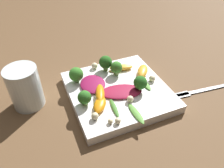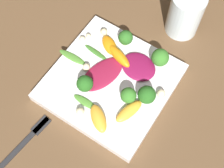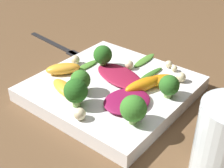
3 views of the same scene
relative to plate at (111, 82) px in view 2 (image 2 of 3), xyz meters
The scene contains 25 objects.
ground_plane 0.01m from the plate, ahead, with size 2.40×2.40×0.00m, color brown.
plate is the anchor object (origin of this frame).
drinking_glass 0.24m from the plate, 104.71° to the right, with size 0.08×0.08×0.11m.
fork 0.23m from the plate, 70.31° to the left, with size 0.04×0.20×0.01m.
radicchio_leaf_0 0.07m from the plate, 121.01° to the right, with size 0.09×0.08×0.01m.
radicchio_leaf_1 0.03m from the plate, ahead, with size 0.08×0.12×0.01m.
orange_segment_0 0.09m from the plate, 149.66° to the left, with size 0.04×0.07×0.01m.
orange_segment_1 0.10m from the plate, 108.39° to the left, with size 0.07×0.06×0.02m.
orange_segment_2 0.06m from the plate, 74.70° to the right, with size 0.08×0.05×0.02m.
orange_segment_3 0.09m from the plate, 55.26° to the right, with size 0.06×0.05×0.02m.
broccoli_floret_0 0.07m from the plate, 55.97° to the left, with size 0.04×0.04×0.05m.
broccoli_floret_1 0.10m from the plate, behind, with size 0.04×0.04×0.05m.
broccoli_floret_2 0.12m from the plate, 125.89° to the right, with size 0.04×0.04×0.05m.
broccoli_floret_3 0.11m from the plate, 76.38° to the right, with size 0.03×0.03×0.04m.
broccoli_floret_4 0.07m from the plate, 160.54° to the left, with size 0.03×0.03×0.04m.
arugula_sprig_0 0.08m from the plate, 79.04° to the left, with size 0.06×0.02×0.00m.
arugula_sprig_1 0.08m from the plate, 30.95° to the right, with size 0.07×0.02×0.01m.
arugula_sprig_2 0.11m from the plate, ahead, with size 0.07×0.02×0.00m.
macadamia_nut_0 0.10m from the plate, 84.53° to the left, with size 0.02×0.02×0.02m.
macadamia_nut_1 0.12m from the plate, 166.07° to the right, with size 0.02×0.02×0.02m.
macadamia_nut_2 0.06m from the plate, ahead, with size 0.02×0.02×0.02m.
macadamia_nut_3 0.13m from the plate, 32.07° to the right, with size 0.01×0.01×0.01m.
macadamia_nut_4 0.13m from the plate, 49.55° to the right, with size 0.02×0.02×0.02m.
macadamia_nut_5 0.12m from the plate, 24.31° to the right, with size 0.01×0.01×0.01m.
macadamia_nut_6 0.08m from the plate, 99.03° to the left, with size 0.02×0.02×0.02m.
Camera 2 is at (-0.17, 0.26, 0.64)m, focal length 50.00 mm.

